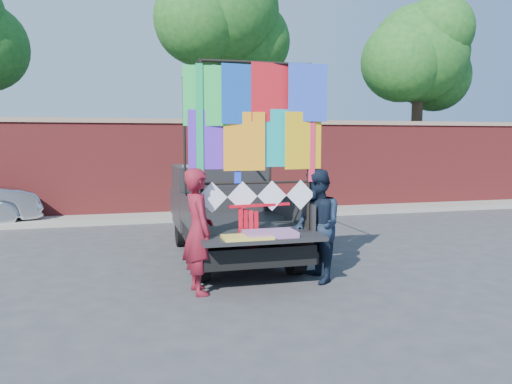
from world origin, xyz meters
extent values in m
plane|color=#38383A|center=(0.00, 0.00, 0.00)|extent=(90.00, 90.00, 0.00)
cube|color=maroon|center=(0.00, 7.00, 1.25)|extent=(30.00, 0.35, 2.50)
cube|color=gray|center=(0.00, 7.00, 2.55)|extent=(30.00, 0.45, 0.12)
cube|color=gray|center=(0.00, 6.30, 0.06)|extent=(30.00, 1.20, 0.12)
cylinder|color=#38281C|center=(1.00, 8.20, 2.73)|extent=(0.36, 0.36, 5.46)
sphere|color=#17511B|center=(1.00, 8.20, 5.85)|extent=(3.20, 3.20, 3.20)
sphere|color=#17511B|center=(1.90, 8.60, 5.07)|extent=(2.40, 2.40, 2.40)
sphere|color=#17511B|center=(0.20, 7.90, 5.46)|extent=(2.60, 2.60, 2.60)
cylinder|color=#38281C|center=(7.50, 8.20, 2.27)|extent=(0.36, 0.36, 4.55)
sphere|color=#17511B|center=(7.50, 8.20, 4.88)|extent=(3.20, 3.20, 3.20)
sphere|color=#17511B|center=(8.40, 8.60, 4.23)|extent=(2.40, 2.40, 2.40)
sphere|color=#17511B|center=(6.70, 7.90, 4.55)|extent=(2.60, 2.60, 2.60)
sphere|color=#17511B|center=(7.80, 7.60, 5.52)|extent=(2.20, 2.20, 2.20)
cylinder|color=black|center=(-0.93, 2.93, 0.31)|extent=(0.20, 0.61, 0.61)
cylinder|color=black|center=(-0.93, 0.42, 0.31)|extent=(0.20, 0.61, 0.61)
cylinder|color=black|center=(0.51, 2.93, 0.31)|extent=(0.20, 0.61, 0.61)
cylinder|color=black|center=(0.51, 0.42, 0.31)|extent=(0.20, 0.61, 0.61)
cube|color=black|center=(-0.21, 1.63, 0.46)|extent=(1.58, 3.90, 0.28)
cube|color=black|center=(-0.21, 0.93, 0.72)|extent=(1.67, 2.13, 0.09)
cube|color=black|center=(-1.03, 0.93, 0.93)|extent=(0.06, 2.13, 0.42)
cube|color=black|center=(0.61, 0.93, 0.93)|extent=(0.06, 2.13, 0.42)
cube|color=black|center=(-0.21, 1.98, 0.93)|extent=(1.67, 0.06, 0.42)
cube|color=black|center=(-0.21, 2.88, 0.97)|extent=(1.67, 1.48, 1.16)
cube|color=#8C9EAD|center=(-0.21, 2.46, 1.35)|extent=(1.48, 0.06, 0.51)
cube|color=#8C9EAD|center=(-0.21, 3.58, 1.16)|extent=(1.48, 0.09, 0.65)
cube|color=black|center=(-0.21, 3.90, 0.74)|extent=(1.62, 0.83, 0.51)
cube|color=black|center=(-0.21, -0.37, 0.74)|extent=(1.67, 0.51, 0.06)
cube|color=black|center=(-0.21, -0.15, 0.39)|extent=(1.72, 0.14, 0.17)
cylinder|color=black|center=(-0.97, -0.04, 1.93)|extent=(0.05, 0.05, 2.32)
cylinder|color=black|center=(-0.97, 1.91, 1.93)|extent=(0.05, 0.05, 2.32)
cylinder|color=black|center=(0.55, -0.04, 1.93)|extent=(0.05, 0.05, 2.32)
cylinder|color=black|center=(0.55, 1.91, 1.93)|extent=(0.05, 0.05, 2.32)
cylinder|color=black|center=(-0.21, -0.04, 3.09)|extent=(1.58, 0.04, 0.04)
cylinder|color=black|center=(-0.21, 1.91, 3.09)|extent=(1.58, 0.04, 0.04)
cylinder|color=black|center=(-0.97, 0.93, 3.09)|extent=(0.04, 1.99, 0.04)
cylinder|color=black|center=(0.55, 0.93, 3.09)|extent=(0.04, 1.99, 0.04)
cylinder|color=black|center=(-0.21, -0.04, 1.47)|extent=(1.58, 0.04, 0.04)
cube|color=green|center=(-0.91, -0.06, 2.67)|extent=(0.58, 0.01, 0.79)
cube|color=blue|center=(-0.44, -0.10, 2.67)|extent=(0.58, 0.01, 0.79)
cube|color=red|center=(0.02, -0.06, 2.67)|extent=(0.58, 0.01, 0.79)
cube|color=blue|center=(0.49, -0.10, 2.67)|extent=(0.58, 0.01, 0.79)
cube|color=#602BD9|center=(-0.91, -0.06, 2.07)|extent=(0.58, 0.01, 0.79)
cube|color=orange|center=(-0.44, -0.10, 2.07)|extent=(0.58, 0.01, 0.79)
cube|color=#0CACB1|center=(0.02, -0.06, 2.07)|extent=(0.58, 0.01, 0.79)
cube|color=yellow|center=(0.49, -0.10, 2.07)|extent=(0.58, 0.01, 0.79)
cube|color=#15AE5E|center=(-1.00, -0.08, 2.25)|extent=(0.09, 0.01, 1.58)
cube|color=#E2254A|center=(0.58, -0.08, 2.25)|extent=(0.09, 0.01, 1.58)
cube|color=#1C3DFD|center=(-0.49, -0.08, 2.25)|extent=(0.09, 0.01, 1.58)
cube|color=white|center=(-0.84, -0.07, 1.28)|extent=(0.42, 0.01, 0.42)
cube|color=white|center=(-0.42, -0.07, 1.28)|extent=(0.42, 0.01, 0.42)
cube|color=white|center=(0.00, -0.07, 1.28)|extent=(0.42, 0.01, 0.42)
cube|color=white|center=(0.42, -0.07, 1.28)|extent=(0.42, 0.01, 0.42)
cube|color=#F73744|center=(-0.12, -0.37, 0.81)|extent=(0.70, 0.42, 0.07)
cube|color=#E0C946|center=(-0.44, -0.43, 0.79)|extent=(0.65, 0.37, 0.04)
imported|color=maroon|center=(-1.04, -0.13, 0.84)|extent=(0.49, 0.67, 1.68)
imported|color=black|center=(0.69, -0.03, 0.82)|extent=(0.65, 0.82, 1.64)
cube|color=red|center=(-0.17, -0.08, 1.16)|extent=(0.89, 0.15, 0.04)
cube|color=red|center=(-0.46, -0.10, 0.87)|extent=(0.06, 0.02, 0.51)
cube|color=red|center=(-0.38, -0.10, 0.85)|extent=(0.06, 0.02, 0.51)
cube|color=red|center=(-0.31, -0.10, 0.83)|extent=(0.06, 0.02, 0.51)
cube|color=red|center=(-0.23, -0.10, 0.81)|extent=(0.06, 0.02, 0.51)
camera|label=1|loc=(-1.97, -6.66, 2.06)|focal=35.00mm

